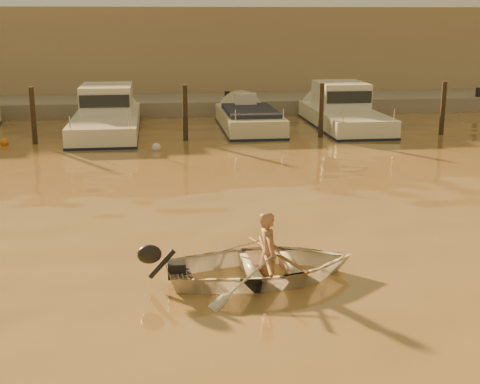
{
  "coord_description": "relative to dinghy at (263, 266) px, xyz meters",
  "views": [
    {
      "loc": [
        -1.32,
        -10.12,
        4.38
      ],
      "look_at": [
        0.44,
        3.48,
        0.75
      ],
      "focal_mm": 50.0,
      "sensor_mm": 36.0,
      "label": 1
    }
  ],
  "objects": [
    {
      "name": "outboard_motor",
      "position": [
        -1.49,
        -0.15,
        0.06
      ],
      "size": [
        0.93,
        0.49,
        0.7
      ],
      "primitive_type": null,
      "rotation": [
        0.0,
        0.0,
        0.1
      ],
      "color": "black",
      "rests_on": "dinghy"
    },
    {
      "name": "piling_4",
      "position": [
        9.06,
        13.32,
        0.68
      ],
      "size": [
        0.18,
        0.18,
        2.2
      ],
      "primitive_type": "cylinder",
      "color": "#2D2319",
      "rests_on": "ground_plane"
    },
    {
      "name": "quay",
      "position": [
        -0.44,
        21.02,
        -0.07
      ],
      "size": [
        52.0,
        4.0,
        1.0
      ],
      "primitive_type": "cube",
      "color": "gray",
      "rests_on": "ground_plane"
    },
    {
      "name": "person",
      "position": [
        0.1,
        0.01,
        0.22
      ],
      "size": [
        0.4,
        0.57,
        1.48
      ],
      "primitive_type": "imported",
      "rotation": [
        0.0,
        0.0,
        1.67
      ],
      "color": "#9A6A4D",
      "rests_on": "dinghy"
    },
    {
      "name": "fender_e",
      "position": [
        6.68,
        12.46,
        -0.12
      ],
      "size": [
        0.3,
        0.3,
        0.3
      ],
      "primitive_type": "sphere",
      "color": "white",
      "rests_on": "ground_plane"
    },
    {
      "name": "dinghy",
      "position": [
        0.0,
        0.0,
        0.0
      ],
      "size": [
        3.49,
        2.65,
        0.68
      ],
      "primitive_type": "imported",
      "rotation": [
        0.0,
        0.0,
        1.67
      ],
      "color": "silver",
      "rests_on": "ground_plane"
    },
    {
      "name": "piling_3",
      "position": [
        4.36,
        13.32,
        0.68
      ],
      "size": [
        0.18,
        0.18,
        2.2
      ],
      "primitive_type": "cylinder",
      "color": "#2D2319",
      "rests_on": "ground_plane"
    },
    {
      "name": "moored_boat_2",
      "position": [
        -3.58,
        15.52,
        0.41
      ],
      "size": [
        2.43,
        8.09,
        1.75
      ],
      "primitive_type": null,
      "color": "silver",
      "rests_on": "ground_plane"
    },
    {
      "name": "fender_d",
      "position": [
        1.87,
        13.6,
        -0.12
      ],
      "size": [
        0.3,
        0.3,
        0.3
      ],
      "primitive_type": "sphere",
      "color": "orange",
      "rests_on": "ground_plane"
    },
    {
      "name": "oar_port",
      "position": [
        0.25,
        0.02,
        0.2
      ],
      "size": [
        0.69,
        2.02,
        0.13
      ],
      "primitive_type": "cylinder",
      "rotation": [
        1.54,
        0.0,
        0.31
      ],
      "color": "brown",
      "rests_on": "dinghy"
    },
    {
      "name": "moored_boat_3",
      "position": [
        1.99,
        15.52,
        0.01
      ],
      "size": [
        2.17,
        6.22,
        0.95
      ],
      "primitive_type": null,
      "color": "beige",
      "rests_on": "ground_plane"
    },
    {
      "name": "piling_1",
      "position": [
        -5.94,
        13.32,
        0.68
      ],
      "size": [
        0.18,
        0.18,
        2.2
      ],
      "primitive_type": "cylinder",
      "color": "#2D2319",
      "rests_on": "ground_plane"
    },
    {
      "name": "fender_b",
      "position": [
        -6.97,
        13.26,
        -0.12
      ],
      "size": [
        0.3,
        0.3,
        0.3
      ],
      "primitive_type": "sphere",
      "color": "orange",
      "rests_on": "ground_plane"
    },
    {
      "name": "waterfront_building",
      "position": [
        -0.44,
        26.52,
        2.18
      ],
      "size": [
        46.0,
        7.0,
        4.8
      ],
      "primitive_type": "cube",
      "color": "#9E8466",
      "rests_on": "quay"
    },
    {
      "name": "oar_starboard",
      "position": [
        0.05,
        0.0,
        0.2
      ],
      "size": [
        0.22,
        2.1,
        0.13
      ],
      "primitive_type": "cylinder",
      "rotation": [
        1.54,
        0.0,
        -0.08
      ],
      "color": "brown",
      "rests_on": "dinghy"
    },
    {
      "name": "ground_plane",
      "position": [
        -0.44,
        -0.48,
        -0.22
      ],
      "size": [
        160.0,
        160.0,
        0.0
      ],
      "primitive_type": "plane",
      "color": "olive",
      "rests_on": "ground"
    },
    {
      "name": "fender_c",
      "position": [
        -1.71,
        11.61,
        -0.12
      ],
      "size": [
        0.3,
        0.3,
        0.3
      ],
      "primitive_type": "sphere",
      "color": "silver",
      "rests_on": "ground_plane"
    },
    {
      "name": "piling_2",
      "position": [
        -0.64,
        13.32,
        0.68
      ],
      "size": [
        0.18,
        0.18,
        2.2
      ],
      "primitive_type": "cylinder",
      "color": "#2D2319",
      "rests_on": "ground_plane"
    },
    {
      "name": "moored_boat_4",
      "position": [
        5.88,
        15.52,
        0.41
      ],
      "size": [
        2.36,
        7.24,
        1.75
      ],
      "primitive_type": null,
      "color": "silver",
      "rests_on": "ground_plane"
    }
  ]
}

